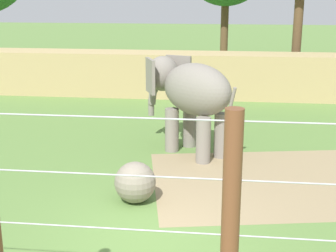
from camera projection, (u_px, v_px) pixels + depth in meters
The scene contains 6 objects.
ground_plane at pixel (152, 235), 9.50m from camera, with size 120.00×120.00×0.00m, color #5B7F3D.
dirt_patch at pixel (265, 181), 12.14m from camera, with size 5.54×4.54×0.01m, color #937F5B.
embankment_wall at pixel (195, 75), 21.58m from camera, with size 36.00×1.80×1.93m, color tan.
elephant at pixel (190, 92), 13.90m from camera, with size 3.09×2.99×2.70m.
enrichment_ball at pixel (135, 182), 10.87m from camera, with size 0.93×0.93×0.93m, color gray.
cable_fence at pixel (107, 246), 5.71m from camera, with size 9.70×0.21×3.43m.
Camera 1 is at (1.32, -8.47, 4.63)m, focal length 51.97 mm.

